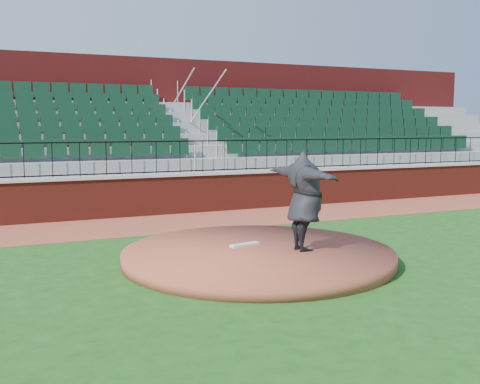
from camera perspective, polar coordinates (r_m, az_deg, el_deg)
name	(u,v)px	position (r m, az deg, el deg)	size (l,w,h in m)	color
ground	(270,263)	(11.59, 3.07, -7.20)	(90.00, 90.00, 0.00)	#194A15
warning_track	(185,222)	(16.47, -5.58, -3.01)	(34.00, 3.20, 0.01)	brown
field_wall	(169,195)	(17.89, -7.24, -0.32)	(34.00, 0.35, 1.20)	maroon
wall_cap	(168,175)	(17.83, -7.27, 1.75)	(34.00, 0.45, 0.10)	#B7B7B7
wall_railing	(168,157)	(17.79, -7.30, 3.52)	(34.00, 0.05, 1.00)	black
seating_stands	(146,139)	(20.39, -9.57, 5.30)	(34.00, 5.10, 4.60)	gray
concourse_wall	(127,126)	(23.10, -11.36, 6.54)	(34.00, 0.50, 5.50)	maroon
pitchers_mound	(258,255)	(11.70, 1.86, -6.43)	(5.60, 5.60, 0.25)	brown
pitching_rubber	(245,245)	(12.01, 0.49, -5.36)	(0.68, 0.17, 0.05)	silver
pitcher	(304,201)	(11.46, 6.56, -0.95)	(2.50, 0.68, 2.03)	black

